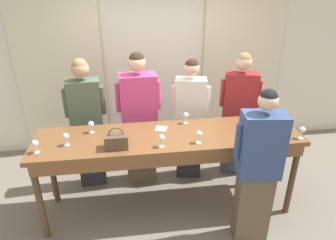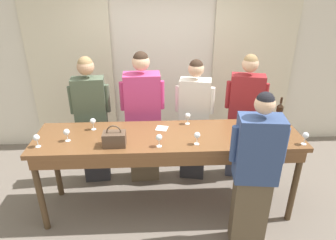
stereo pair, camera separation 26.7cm
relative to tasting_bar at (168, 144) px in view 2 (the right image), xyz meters
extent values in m
plane|color=#70665B|center=(0.00, 0.03, -0.92)|extent=(18.00, 18.00, 0.00)
cube|color=silver|center=(0.00, 1.74, 0.48)|extent=(12.00, 0.06, 2.80)
cube|color=beige|center=(-1.43, 1.68, 0.43)|extent=(1.28, 0.03, 2.69)
cube|color=beige|center=(1.43, 1.68, 0.43)|extent=(1.28, 0.03, 2.69)
cube|color=brown|center=(0.00, 0.03, 0.07)|extent=(2.98, 0.75, 0.05)
cube|color=brown|center=(0.00, -0.33, -0.01)|extent=(2.86, 0.03, 0.12)
cylinder|color=#4C3823|center=(-1.41, -0.27, -0.43)|extent=(0.07, 0.07, 0.97)
cylinder|color=#4C3823|center=(1.41, -0.27, -0.43)|extent=(0.07, 0.07, 0.97)
cylinder|color=#4C3823|center=(-1.41, 0.33, -0.43)|extent=(0.07, 0.07, 0.97)
cylinder|color=#4C3823|center=(1.41, 0.33, -0.43)|extent=(0.07, 0.07, 0.97)
cylinder|color=black|center=(1.38, 0.34, 0.19)|extent=(0.08, 0.08, 0.18)
cone|color=black|center=(1.38, 0.34, 0.30)|extent=(0.08, 0.08, 0.04)
cylinder|color=black|center=(1.38, 0.34, 0.36)|extent=(0.03, 0.03, 0.07)
cylinder|color=white|center=(1.38, 0.34, 0.18)|extent=(0.08, 0.08, 0.07)
cube|color=brown|center=(-0.57, -0.18, 0.17)|extent=(0.24, 0.15, 0.15)
torus|color=brown|center=(-0.57, -0.18, 0.26)|extent=(0.16, 0.01, 0.16)
cylinder|color=white|center=(-0.86, 0.20, 0.10)|extent=(0.06, 0.06, 0.00)
cylinder|color=white|center=(-0.86, 0.20, 0.14)|extent=(0.01, 0.01, 0.07)
sphere|color=white|center=(-0.86, 0.20, 0.21)|extent=(0.07, 0.07, 0.07)
sphere|color=beige|center=(-0.86, 0.20, 0.20)|extent=(0.04, 0.04, 0.04)
cylinder|color=white|center=(-1.37, -0.16, 0.10)|extent=(0.06, 0.06, 0.00)
cylinder|color=white|center=(-1.37, -0.16, 0.14)|extent=(0.01, 0.01, 0.07)
sphere|color=white|center=(-1.37, -0.16, 0.21)|extent=(0.07, 0.07, 0.07)
cylinder|color=white|center=(-1.09, -0.05, 0.10)|extent=(0.06, 0.06, 0.00)
cylinder|color=white|center=(-1.09, -0.05, 0.14)|extent=(0.01, 0.01, 0.07)
sphere|color=white|center=(-1.09, -0.05, 0.21)|extent=(0.07, 0.07, 0.07)
cylinder|color=white|center=(0.86, -0.09, 0.10)|extent=(0.06, 0.06, 0.00)
cylinder|color=white|center=(0.86, -0.09, 0.14)|extent=(0.01, 0.01, 0.07)
sphere|color=white|center=(0.86, -0.09, 0.21)|extent=(0.07, 0.07, 0.07)
cylinder|color=white|center=(0.25, 0.30, 0.10)|extent=(0.06, 0.06, 0.00)
cylinder|color=white|center=(0.25, 0.30, 0.14)|extent=(0.01, 0.01, 0.07)
sphere|color=white|center=(0.25, 0.30, 0.21)|extent=(0.07, 0.07, 0.07)
cylinder|color=white|center=(-0.11, -0.22, 0.10)|extent=(0.06, 0.06, 0.00)
cylinder|color=white|center=(-0.11, -0.22, 0.14)|extent=(0.01, 0.01, 0.07)
sphere|color=white|center=(-0.11, -0.22, 0.21)|extent=(0.07, 0.07, 0.07)
sphere|color=beige|center=(-0.11, -0.22, 0.20)|extent=(0.04, 0.04, 0.04)
cylinder|color=white|center=(0.29, -0.19, 0.10)|extent=(0.06, 0.06, 0.00)
cylinder|color=white|center=(0.29, -0.19, 0.14)|extent=(0.01, 0.01, 0.07)
sphere|color=white|center=(0.29, -0.19, 0.21)|extent=(0.07, 0.07, 0.07)
cylinder|color=white|center=(1.42, -0.25, 0.10)|extent=(0.06, 0.06, 0.00)
cylinder|color=white|center=(1.42, -0.25, 0.14)|extent=(0.01, 0.01, 0.07)
sphere|color=white|center=(1.42, -0.25, 0.21)|extent=(0.07, 0.07, 0.07)
cube|color=white|center=(-0.07, 0.19, 0.10)|extent=(0.16, 0.16, 0.00)
cube|color=#28282D|center=(-0.97, 0.66, -0.50)|extent=(0.36, 0.21, 0.84)
cube|color=#4C5B47|center=(-0.97, 0.66, 0.25)|extent=(0.42, 0.25, 0.66)
sphere|color=tan|center=(-0.97, 0.66, 0.72)|extent=(0.21, 0.21, 0.21)
sphere|color=#93754C|center=(-0.97, 0.66, 0.76)|extent=(0.18, 0.18, 0.18)
cylinder|color=#4C5B47|center=(-0.75, 0.68, 0.30)|extent=(0.08, 0.08, 0.36)
cylinder|color=#4C5B47|center=(-1.19, 0.64, 0.30)|extent=(0.08, 0.08, 0.36)
cube|color=brown|center=(-0.30, 0.66, -0.49)|extent=(0.40, 0.25, 0.86)
cube|color=#C63D7A|center=(-0.30, 0.66, 0.28)|extent=(0.47, 0.29, 0.68)
sphere|color=#DBAD89|center=(-0.30, 0.66, 0.77)|extent=(0.22, 0.22, 0.22)
sphere|color=#332319|center=(-0.30, 0.66, 0.81)|extent=(0.19, 0.19, 0.19)
cylinder|color=#C63D7A|center=(-0.05, 0.67, 0.33)|extent=(0.07, 0.07, 0.38)
cylinder|color=#C63D7A|center=(-0.55, 0.65, 0.33)|extent=(0.07, 0.07, 0.38)
cube|color=#28282D|center=(0.38, 0.66, -0.51)|extent=(0.37, 0.25, 0.81)
cube|color=silver|center=(0.38, 0.66, 0.22)|extent=(0.43, 0.29, 0.64)
sphere|color=#DBAD89|center=(0.38, 0.66, 0.67)|extent=(0.20, 0.20, 0.20)
sphere|color=#332319|center=(0.38, 0.66, 0.71)|extent=(0.18, 0.18, 0.18)
cylinder|color=silver|center=(0.59, 0.62, 0.27)|extent=(0.08, 0.08, 0.35)
cylinder|color=silver|center=(0.16, 0.71, 0.27)|extent=(0.08, 0.08, 0.35)
cube|color=#383D51|center=(1.05, 0.66, -0.50)|extent=(0.39, 0.26, 0.84)
cube|color=maroon|center=(1.05, 0.66, 0.26)|extent=(0.46, 0.30, 0.67)
sphere|color=#DBAD89|center=(1.05, 0.66, 0.73)|extent=(0.21, 0.21, 0.21)
sphere|color=#93754C|center=(1.05, 0.66, 0.76)|extent=(0.18, 0.18, 0.18)
cylinder|color=maroon|center=(1.28, 0.61, 0.31)|extent=(0.08, 0.08, 0.37)
cylinder|color=maroon|center=(0.83, 0.72, 0.31)|extent=(0.08, 0.08, 0.37)
cube|color=brown|center=(0.81, -0.57, -0.50)|extent=(0.37, 0.26, 0.83)
cube|color=#334775|center=(0.81, -0.57, 0.24)|extent=(0.44, 0.31, 0.66)
sphere|color=#DBAD89|center=(0.81, -0.57, 0.70)|extent=(0.18, 0.18, 0.18)
sphere|color=black|center=(0.81, -0.57, 0.73)|extent=(0.16, 0.16, 0.16)
cylinder|color=#334775|center=(0.59, -0.54, 0.29)|extent=(0.08, 0.08, 0.36)
cylinder|color=#334775|center=(1.04, -0.60, 0.29)|extent=(0.08, 0.08, 0.36)
camera|label=1|loc=(-0.42, -2.91, 1.69)|focal=32.00mm
camera|label=2|loc=(-0.15, -2.93, 1.69)|focal=32.00mm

